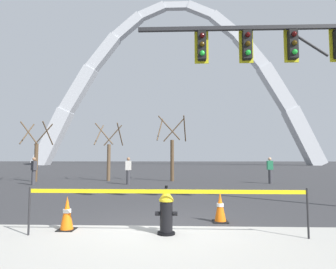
{
  "coord_description": "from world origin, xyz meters",
  "views": [
    {
      "loc": [
        0.51,
        -6.63,
        1.56
      ],
      "look_at": [
        0.07,
        5.0,
        2.5
      ],
      "focal_mm": 30.96,
      "sensor_mm": 36.0,
      "label": 1
    }
  ],
  "objects_px": {
    "traffic_cone_by_hydrant": "(67,214)",
    "traffic_cone_mid_sidewalk": "(220,207)",
    "pedestrian_walking_right": "(34,171)",
    "pedestrian_standing_center": "(128,170)",
    "monument_arch": "(176,89)",
    "fire_hydrant": "(166,211)",
    "pedestrian_walking_left": "(270,170)",
    "traffic_signal_gantry": "(307,65)"
  },
  "relations": [
    {
      "from": "monument_arch",
      "to": "pedestrian_standing_center",
      "type": "height_order",
      "value": "monument_arch"
    },
    {
      "from": "traffic_signal_gantry",
      "to": "traffic_cone_by_hydrant",
      "type": "bearing_deg",
      "value": -158.36
    },
    {
      "from": "pedestrian_standing_center",
      "to": "fire_hydrant",
      "type": "bearing_deg",
      "value": -76.14
    },
    {
      "from": "traffic_cone_by_hydrant",
      "to": "traffic_cone_mid_sidewalk",
      "type": "relative_size",
      "value": 1.0
    },
    {
      "from": "monument_arch",
      "to": "pedestrian_walking_left",
      "type": "xyz_separation_m",
      "value": [
        6.07,
        -43.74,
        -15.68
      ]
    },
    {
      "from": "traffic_cone_by_hydrant",
      "to": "traffic_signal_gantry",
      "type": "relative_size",
      "value": 0.09
    },
    {
      "from": "fire_hydrant",
      "to": "traffic_signal_gantry",
      "type": "height_order",
      "value": "traffic_signal_gantry"
    },
    {
      "from": "fire_hydrant",
      "to": "pedestrian_walking_left",
      "type": "distance_m",
      "value": 13.28
    },
    {
      "from": "traffic_cone_mid_sidewalk",
      "to": "pedestrian_walking_left",
      "type": "relative_size",
      "value": 0.46
    },
    {
      "from": "pedestrian_walking_right",
      "to": "fire_hydrant",
      "type": "bearing_deg",
      "value": -52.23
    },
    {
      "from": "fire_hydrant",
      "to": "traffic_cone_mid_sidewalk",
      "type": "xyz_separation_m",
      "value": [
        1.27,
        1.18,
        -0.11
      ]
    },
    {
      "from": "traffic_cone_by_hydrant",
      "to": "pedestrian_walking_left",
      "type": "bearing_deg",
      "value": 55.65
    },
    {
      "from": "pedestrian_walking_left",
      "to": "pedestrian_walking_right",
      "type": "height_order",
      "value": "same"
    },
    {
      "from": "traffic_cone_by_hydrant",
      "to": "traffic_cone_mid_sidewalk",
      "type": "distance_m",
      "value": 3.55
    },
    {
      "from": "traffic_cone_by_hydrant",
      "to": "pedestrian_standing_center",
      "type": "relative_size",
      "value": 0.46
    },
    {
      "from": "monument_arch",
      "to": "traffic_cone_mid_sidewalk",
      "type": "bearing_deg",
      "value": -88.41
    },
    {
      "from": "traffic_cone_mid_sidewalk",
      "to": "pedestrian_standing_center",
      "type": "relative_size",
      "value": 0.46
    },
    {
      "from": "monument_arch",
      "to": "pedestrian_walking_left",
      "type": "distance_m",
      "value": 46.85
    },
    {
      "from": "pedestrian_walking_left",
      "to": "pedestrian_walking_right",
      "type": "bearing_deg",
      "value": -174.13
    },
    {
      "from": "traffic_signal_gantry",
      "to": "pedestrian_walking_left",
      "type": "relative_size",
      "value": 4.92
    },
    {
      "from": "traffic_signal_gantry",
      "to": "pedestrian_walking_left",
      "type": "bearing_deg",
      "value": 80.03
    },
    {
      "from": "traffic_cone_mid_sidewalk",
      "to": "pedestrian_walking_right",
      "type": "distance_m",
      "value": 13.24
    },
    {
      "from": "traffic_cone_mid_sidewalk",
      "to": "monument_arch",
      "type": "relative_size",
      "value": 0.01
    },
    {
      "from": "monument_arch",
      "to": "pedestrian_standing_center",
      "type": "distance_m",
      "value": 47.39
    },
    {
      "from": "traffic_cone_mid_sidewalk",
      "to": "fire_hydrant",
      "type": "bearing_deg",
      "value": -137.0
    },
    {
      "from": "traffic_cone_by_hydrant",
      "to": "pedestrian_standing_center",
      "type": "distance_m",
      "value": 10.79
    },
    {
      "from": "traffic_cone_mid_sidewalk",
      "to": "monument_arch",
      "type": "height_order",
      "value": "monument_arch"
    },
    {
      "from": "fire_hydrant",
      "to": "monument_arch",
      "type": "distance_m",
      "value": 57.93
    },
    {
      "from": "fire_hydrant",
      "to": "traffic_signal_gantry",
      "type": "relative_size",
      "value": 0.13
    },
    {
      "from": "traffic_signal_gantry",
      "to": "pedestrian_walking_right",
      "type": "bearing_deg",
      "value": 147.99
    },
    {
      "from": "traffic_cone_by_hydrant",
      "to": "traffic_cone_mid_sidewalk",
      "type": "height_order",
      "value": "same"
    },
    {
      "from": "pedestrian_walking_left",
      "to": "traffic_cone_by_hydrant",
      "type": "bearing_deg",
      "value": -124.35
    },
    {
      "from": "traffic_signal_gantry",
      "to": "pedestrian_walking_right",
      "type": "height_order",
      "value": "traffic_signal_gantry"
    },
    {
      "from": "traffic_cone_by_hydrant",
      "to": "pedestrian_walking_left",
      "type": "xyz_separation_m",
      "value": [
        7.98,
        11.68,
        0.46
      ]
    },
    {
      "from": "traffic_cone_mid_sidewalk",
      "to": "monument_arch",
      "type": "bearing_deg",
      "value": 91.59
    },
    {
      "from": "pedestrian_standing_center",
      "to": "traffic_signal_gantry",
      "type": "bearing_deg",
      "value": -49.92
    },
    {
      "from": "traffic_cone_by_hydrant",
      "to": "pedestrian_standing_center",
      "type": "height_order",
      "value": "pedestrian_standing_center"
    },
    {
      "from": "fire_hydrant",
      "to": "traffic_signal_gantry",
      "type": "distance_m",
      "value": 6.4
    },
    {
      "from": "fire_hydrant",
      "to": "traffic_cone_mid_sidewalk",
      "type": "relative_size",
      "value": 1.36
    },
    {
      "from": "traffic_signal_gantry",
      "to": "pedestrian_walking_left",
      "type": "distance_m",
      "value": 9.96
    },
    {
      "from": "fire_hydrant",
      "to": "monument_arch",
      "type": "bearing_deg",
      "value": 90.25
    },
    {
      "from": "traffic_cone_by_hydrant",
      "to": "monument_arch",
      "type": "height_order",
      "value": "monument_arch"
    }
  ]
}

